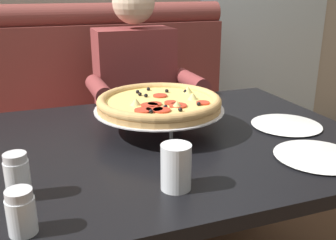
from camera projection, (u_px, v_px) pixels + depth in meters
name	position (u px, v px, depth m)	size (l,w,h in m)	color
booth_bench	(119.00, 134.00, 2.29)	(1.48, 0.78, 1.13)	brown
dining_table	(180.00, 159.00, 1.35)	(1.23, 0.99, 0.74)	black
diner_main	(141.00, 93.00, 1.97)	(0.54, 0.64, 1.27)	#2D3342
pizza	(159.00, 103.00, 1.35)	(0.45, 0.45, 0.13)	silver
shaker_parmesan	(18.00, 179.00, 0.93)	(0.06, 0.06, 0.11)	white
shaker_oregano	(22.00, 215.00, 0.79)	(0.06, 0.06, 0.10)	white
plate_near_left	(318.00, 154.00, 1.16)	(0.26, 0.26, 0.02)	white
plate_near_right	(286.00, 123.00, 1.42)	(0.25, 0.25, 0.02)	white
drinking_glass	(176.00, 170.00, 0.97)	(0.08, 0.08, 0.12)	silver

